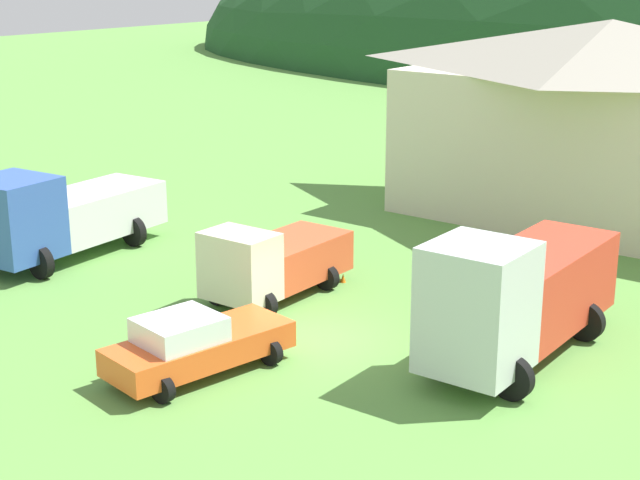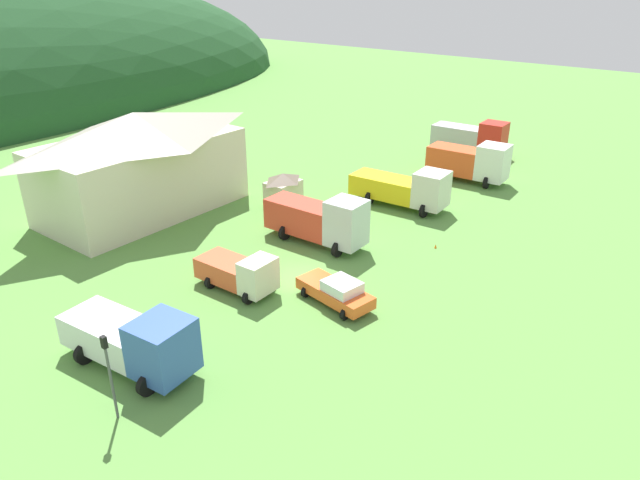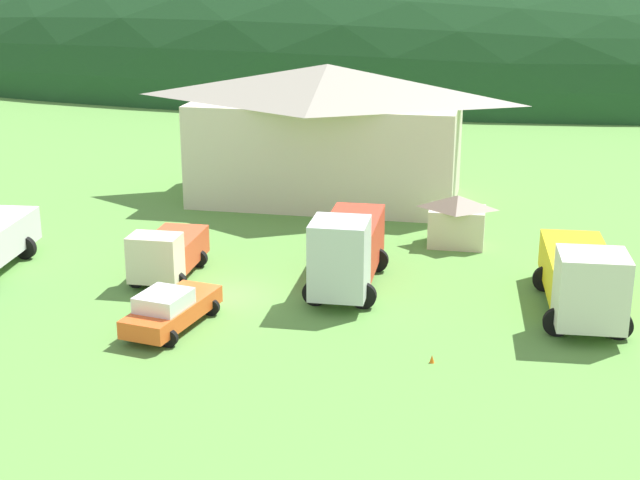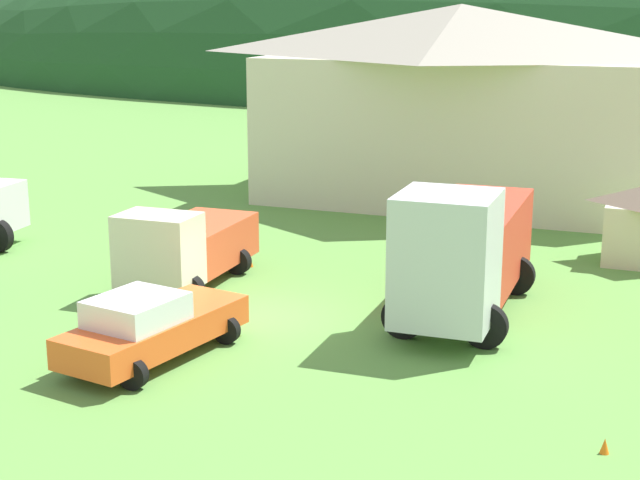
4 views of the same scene
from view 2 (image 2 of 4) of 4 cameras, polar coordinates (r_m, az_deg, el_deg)
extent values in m
plane|color=#5B9342|center=(37.36, -1.96, -3.58)|extent=(200.00, 200.00, 0.00)
cube|color=beige|center=(48.47, -17.01, 5.99)|extent=(15.26, 8.21, 5.92)
pyramid|color=gray|center=(47.39, -17.62, 10.55)|extent=(16.48, 8.87, 2.07)
cube|color=beige|center=(48.75, -3.60, 4.67)|extent=(2.75, 2.09, 1.92)
pyramid|color=#6B5B4C|center=(48.32, -3.64, 6.11)|extent=(2.97, 2.25, 0.67)
cube|color=#3356AD|center=(28.47, -15.10, -10.10)|extent=(2.80, 2.70, 2.72)
cube|color=black|center=(28.06, -15.06, -9.19)|extent=(1.56, 2.10, 0.87)
cube|color=silver|center=(31.26, -19.71, -8.57)|extent=(3.03, 5.15, 1.61)
cylinder|color=black|center=(29.86, -13.21, -11.24)|extent=(1.10, 0.30, 1.10)
cylinder|color=black|center=(28.69, -16.47, -13.37)|extent=(1.10, 0.30, 1.10)
cylinder|color=black|center=(32.75, -18.80, -8.45)|extent=(1.10, 0.30, 1.10)
cylinder|color=black|center=(31.69, -21.96, -10.22)|extent=(1.10, 0.30, 1.10)
cube|color=beige|center=(34.64, -6.05, -3.50)|extent=(2.22, 1.55, 2.05)
cube|color=black|center=(34.38, -5.99, -2.87)|extent=(1.20, 1.23, 0.66)
cube|color=#DB512D|center=(36.42, -9.04, -2.84)|extent=(2.27, 3.71, 1.29)
cylinder|color=black|center=(35.74, -4.97, -4.37)|extent=(0.80, 0.30, 0.80)
cylinder|color=black|center=(34.55, -7.02, -5.58)|extent=(0.80, 0.30, 0.80)
cylinder|color=black|center=(37.65, -8.56, -2.95)|extent=(0.80, 0.30, 0.80)
cylinder|color=black|center=(36.53, -10.63, -4.04)|extent=(0.80, 0.30, 0.80)
cube|color=silver|center=(39.76, 2.58, 1.68)|extent=(2.37, 2.44, 3.18)
cube|color=black|center=(39.43, 2.74, 2.57)|extent=(1.29, 1.94, 1.02)
cube|color=red|center=(42.04, -1.78, 2.29)|extent=(2.44, 5.35, 2.18)
cylinder|color=black|center=(41.18, 3.32, 0.09)|extent=(1.10, 0.30, 1.10)
cylinder|color=black|center=(39.67, 1.72, -0.89)|extent=(1.10, 0.30, 1.10)
cylinder|color=black|center=(43.65, -1.77, 1.62)|extent=(1.10, 0.30, 1.10)
cylinder|color=black|center=(42.22, -3.45, 0.74)|extent=(1.10, 0.30, 1.10)
cube|color=silver|center=(47.19, 10.81, 4.86)|extent=(2.72, 2.48, 2.83)
cube|color=black|center=(46.94, 11.00, 5.54)|extent=(1.49, 1.94, 0.90)
cube|color=yellow|center=(49.01, 6.44, 5.20)|extent=(2.92, 5.91, 1.67)
cylinder|color=black|center=(48.67, 11.23, 3.67)|extent=(1.10, 0.30, 1.10)
cylinder|color=black|center=(46.71, 10.09, 2.85)|extent=(1.10, 0.30, 1.10)
cylinder|color=black|center=(50.62, 6.15, 4.86)|extent=(1.10, 0.30, 1.10)
cylinder|color=black|center=(48.74, 4.86, 4.11)|extent=(1.10, 0.30, 1.10)
cube|color=white|center=(54.78, 16.51, 7.26)|extent=(2.67, 2.64, 3.13)
cube|color=black|center=(54.55, 16.72, 7.92)|extent=(1.47, 2.07, 1.00)
cube|color=#E04C23|center=(56.03, 12.99, 7.62)|extent=(2.80, 4.84, 2.34)
cylinder|color=black|center=(56.27, 16.70, 6.02)|extent=(1.10, 0.30, 1.10)
cylinder|color=black|center=(54.24, 15.92, 5.42)|extent=(1.10, 0.30, 1.10)
cylinder|color=black|center=(57.61, 12.65, 6.91)|extent=(1.10, 0.30, 1.10)
cylinder|color=black|center=(55.63, 11.76, 6.35)|extent=(1.10, 0.30, 1.10)
cube|color=red|center=(63.44, 16.53, 9.57)|extent=(2.62, 2.53, 3.03)
cube|color=black|center=(63.24, 16.70, 10.13)|extent=(1.44, 1.99, 0.97)
cube|color=#B2B2B7|center=(64.79, 13.29, 9.84)|extent=(2.76, 5.31, 2.14)
cylinder|color=black|center=(64.84, 16.70, 8.48)|extent=(1.10, 0.30, 1.10)
cylinder|color=black|center=(62.83, 16.02, 8.05)|extent=(1.10, 0.30, 1.10)
cylinder|color=black|center=(66.33, 12.95, 9.25)|extent=(1.10, 0.30, 1.10)
cylinder|color=black|center=(64.36, 12.17, 8.85)|extent=(1.10, 0.30, 1.10)
cube|color=#F05B23|center=(34.22, 1.45, -5.14)|extent=(2.69, 5.16, 0.70)
cube|color=silver|center=(33.53, 2.16, -4.54)|extent=(2.02, 2.23, 0.62)
cylinder|color=black|center=(33.89, 4.40, -6.23)|extent=(0.68, 0.24, 0.68)
cylinder|color=black|center=(32.90, 2.43, -7.22)|extent=(0.68, 0.24, 0.68)
cylinder|color=black|center=(35.94, 0.55, -4.20)|extent=(0.68, 0.24, 0.68)
cylinder|color=black|center=(35.00, -1.40, -5.06)|extent=(0.68, 0.24, 0.68)
cylinder|color=#4C4C51|center=(27.07, -19.65, -13.04)|extent=(0.12, 0.12, 3.68)
cube|color=black|center=(25.88, -20.32, -9.32)|extent=(0.20, 0.24, 0.55)
sphere|color=green|center=(25.97, -20.48, -9.21)|extent=(0.14, 0.14, 0.14)
cone|color=orange|center=(38.41, -9.43, -3.09)|extent=(0.36, 0.36, 0.59)
cone|color=orange|center=(41.85, 11.19, -0.78)|extent=(0.36, 0.36, 0.60)
camera|label=1|loc=(41.01, 35.69, 9.75)|focal=53.83mm
camera|label=3|loc=(38.98, 59.16, 7.49)|focal=51.12mm
camera|label=4|loc=(36.56, 37.75, 4.31)|focal=54.08mm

